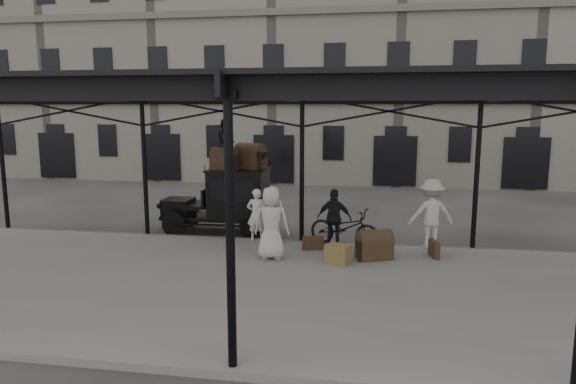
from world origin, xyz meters
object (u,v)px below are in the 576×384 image
(steamer_trunk_roof_near, at_px, (224,160))
(steamer_trunk_platform, at_px, (374,247))
(taxi, at_px, (230,198))
(porter_left, at_px, (256,215))
(bicycle, at_px, (344,227))
(porter_official, at_px, (334,218))

(steamer_trunk_roof_near, distance_m, steamer_trunk_platform, 5.74)
(taxi, height_order, porter_left, taxi)
(bicycle, height_order, steamer_trunk_roof_near, steamer_trunk_roof_near)
(porter_left, bearing_deg, bicycle, 160.38)
(porter_left, relative_size, steamer_trunk_roof_near, 1.94)
(porter_left, height_order, steamer_trunk_roof_near, steamer_trunk_roof_near)
(porter_official, height_order, steamer_trunk_roof_near, steamer_trunk_roof_near)
(porter_official, relative_size, bicycle, 0.80)
(porter_official, relative_size, steamer_trunk_platform, 1.90)
(porter_left, height_order, porter_official, porter_official)
(taxi, bearing_deg, porter_left, -46.24)
(porter_official, relative_size, steamer_trunk_roof_near, 2.09)
(taxi, xyz_separation_m, porter_left, (1.19, -1.25, -0.26))
(taxi, bearing_deg, porter_official, -24.90)
(steamer_trunk_roof_near, xyz_separation_m, steamer_trunk_platform, (4.82, -2.40, -2.00))
(porter_official, bearing_deg, steamer_trunk_roof_near, -13.60)
(taxi, height_order, bicycle, taxi)
(taxi, distance_m, steamer_trunk_roof_near, 1.30)
(bicycle, distance_m, steamer_trunk_roof_near, 4.50)
(bicycle, distance_m, steamer_trunk_platform, 1.48)
(steamer_trunk_roof_near, bearing_deg, bicycle, -7.65)
(taxi, xyz_separation_m, steamer_trunk_roof_near, (-0.08, -0.25, 1.28))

